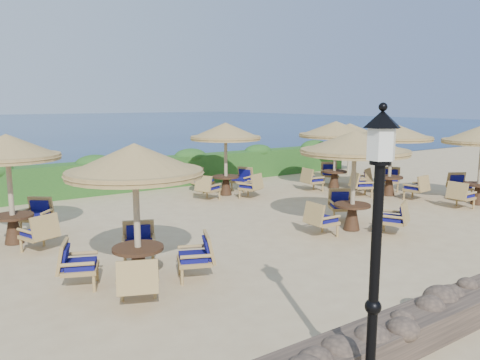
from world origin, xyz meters
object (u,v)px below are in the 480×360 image
Objects in this scene: cafe_set_0 at (136,193)px; cafe_set_4 at (226,147)px; extra_parasol at (350,128)px; lamp_post at (375,276)px; cafe_set_6 at (391,143)px; cafe_set_5 at (336,140)px; cafe_set_3 at (9,170)px; cafe_set_1 at (354,159)px.

cafe_set_0 is 1.00× the size of cafe_set_4.
lamp_post is at bearing -136.40° from extra_parasol.
lamp_post is at bearing -115.10° from cafe_set_4.
cafe_set_5 is at bearing 106.68° from cafe_set_6.
cafe_set_0 and cafe_set_3 have the same top height.
cafe_set_0 and cafe_set_4 have the same top height.
cafe_set_4 is at bearing 46.37° from cafe_set_0.
cafe_set_1 is at bearing -26.12° from cafe_set_3.
cafe_set_4 is (7.46, 2.15, -0.05)m from cafe_set_3.
cafe_set_0 is at bearing -69.36° from cafe_set_3.
cafe_set_0 is at bearing -151.98° from extra_parasol.
cafe_set_3 is 7.76m from cafe_set_4.
extra_parasol is (12.60, 12.00, 0.62)m from lamp_post.
lamp_post is 1.15× the size of cafe_set_5.
cafe_set_1 is 8.55m from cafe_set_3.
cafe_set_6 is at bearing -35.13° from cafe_set_4.
cafe_set_1 is 6.12m from cafe_set_5.
cafe_set_0 is 0.99× the size of cafe_set_1.
cafe_set_0 is at bearing -177.17° from cafe_set_1.
cafe_set_5 is (9.46, 9.82, 0.38)m from lamp_post.
cafe_set_0 is (-0.71, 4.91, 0.19)m from lamp_post.
extra_parasol is at bearing 34.74° from cafe_set_5.
cafe_set_3 is at bearing -168.50° from extra_parasol.
cafe_set_3 and cafe_set_5 have the same top height.
cafe_set_6 is (-2.51, -4.30, -0.24)m from extra_parasol.
extra_parasol is at bearing 59.80° from cafe_set_6.
extra_parasol is 7.45m from cafe_set_4.
extra_parasol is 3.83m from cafe_set_5.
cafe_set_4 and cafe_set_6 have the same top height.
cafe_set_0 is 0.99× the size of cafe_set_5.
lamp_post is 17.41m from extra_parasol.
cafe_set_4 is (-7.39, -0.87, -0.41)m from extra_parasol.
cafe_set_4 is (5.21, 11.13, 0.21)m from lamp_post.
lamp_post is 1.16× the size of cafe_set_4.
cafe_set_0 and cafe_set_1 have the same top height.
cafe_set_5 is at bearing 48.81° from cafe_set_1.
extra_parasol is 15.09m from cafe_set_0.
cafe_set_4 is at bearing -173.29° from extra_parasol.
cafe_set_0 and cafe_set_5 have the same top height.
cafe_set_4 and cafe_set_5 have the same top height.
cafe_set_1 is at bearing -131.19° from cafe_set_5.
cafe_set_5 is 2.22m from cafe_set_6.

